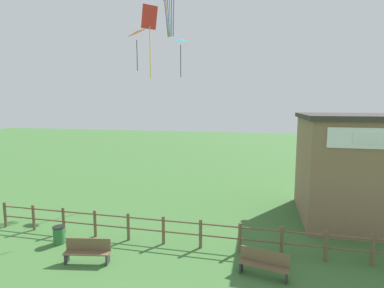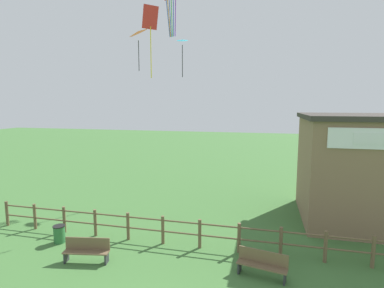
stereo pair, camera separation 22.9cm
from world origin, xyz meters
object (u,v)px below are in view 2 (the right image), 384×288
at_px(kite_red_diamond, 150,26).
at_px(kite_cyan_delta, 182,43).
at_px(park_bench_near_fence, 87,249).
at_px(kite_orange_delta, 138,33).
at_px(trash_bin, 59,234).
at_px(park_bench_by_building, 262,263).

distance_m(kite_red_diamond, kite_cyan_delta, 4.94).
height_order(park_bench_near_fence, kite_red_diamond, kite_red_diamond).
bearing_deg(kite_orange_delta, trash_bin, -92.22).
relative_size(kite_red_diamond, kite_cyan_delta, 1.41).
xyz_separation_m(park_bench_near_fence, kite_orange_delta, (-1.81, 9.56, 10.34)).
bearing_deg(park_bench_by_building, park_bench_near_fence, -175.11).
distance_m(park_bench_by_building, kite_orange_delta, 16.11).
bearing_deg(kite_red_diamond, kite_orange_delta, 122.93).
height_order(trash_bin, kite_cyan_delta, kite_cyan_delta).
relative_size(park_bench_by_building, kite_orange_delta, 0.62).
distance_m(park_bench_near_fence, trash_bin, 2.43).
height_order(park_bench_near_fence, park_bench_by_building, same).
bearing_deg(park_bench_near_fence, trash_bin, 151.56).
xyz_separation_m(trash_bin, kite_red_diamond, (2.53, 4.99, 9.92)).
bearing_deg(park_bench_by_building, trash_bin, 176.19).
relative_size(trash_bin, kite_red_diamond, 0.20).
distance_m(park_bench_near_fence, kite_cyan_delta, 14.86).
relative_size(park_bench_near_fence, kite_orange_delta, 0.62).
height_order(trash_bin, kite_orange_delta, kite_orange_delta).
relative_size(park_bench_near_fence, park_bench_by_building, 1.00).
bearing_deg(park_bench_near_fence, kite_red_diamond, 86.27).
bearing_deg(kite_orange_delta, park_bench_near_fence, -79.29).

